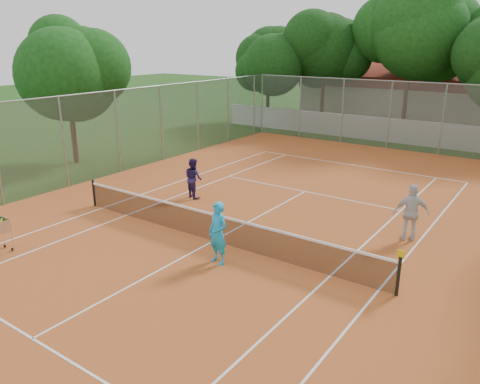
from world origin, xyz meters
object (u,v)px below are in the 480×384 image
Objects in this scene: player_near at (218,233)px; player_far_right at (411,213)px; tennis_net at (213,227)px; player_far_left at (193,178)px; clubhouse at (413,93)px.

player_near is 6.37m from player_far_right.
tennis_net is 4.63m from player_far_left.
clubhouse is at bearing 93.95° from tennis_net.
player_near is (1.08, -1.14, 0.44)m from tennis_net.
player_far_left is (-1.45, -25.92, -1.35)m from clubhouse.
player_near is 0.99× the size of player_far_right.
player_near is 6.19m from player_far_left.
tennis_net is 29.12m from clubhouse.
clubhouse is at bearing 107.87° from player_near.
player_far_right is at bearing 62.24° from player_near.
player_far_right is (7.15, -25.25, -1.24)m from clubhouse.
player_far_left is (-3.45, 3.08, 0.34)m from tennis_net.
player_far_left is 8.63m from player_far_right.
player_near is 1.13× the size of player_far_left.
player_far_right is (5.15, 3.75, 0.45)m from tennis_net.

